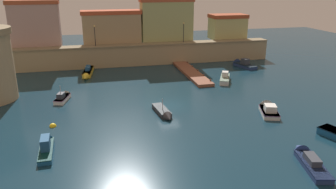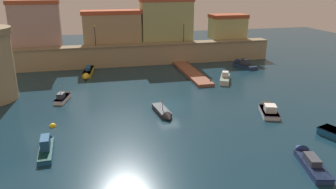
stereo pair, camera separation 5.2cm
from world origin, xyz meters
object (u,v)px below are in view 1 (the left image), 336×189
Objects in this scene: quay_lamp_0 at (95,32)px; moored_boat_3 at (88,73)px; moored_boat_2 at (225,77)px; mooring_buoy_0 at (53,126)px; moored_boat_9 at (308,159)px; moored_boat_7 at (164,113)px; quay_lamp_1 at (184,29)px; moored_boat_1 at (268,109)px; moored_boat_5 at (241,64)px; moored_boat_6 at (47,145)px; moored_boat_0 at (64,97)px.

quay_lamp_0 reaches higher than moored_boat_3.
mooring_buoy_0 is (-24.85, -12.32, -0.47)m from moored_boat_2.
moored_boat_9 is at bearing -67.18° from quay_lamp_0.
moored_boat_7 is at bearing 1.81° from mooring_buoy_0.
quay_lamp_1 reaches higher than moored_boat_7.
quay_lamp_0 is at bearing 53.75° from moored_boat_1.
moored_boat_3 is at bearing -162.88° from quay_lamp_1.
moored_boat_9 is (16.31, -38.75, -5.94)m from quay_lamp_0.
moored_boat_2 is at bearing 125.82° from moored_boat_5.
quay_lamp_1 is 38.58m from moored_boat_6.
moored_boat_7 is at bearing -110.71° from quay_lamp_1.
moored_boat_3 is at bearing 94.68° from moored_boat_2.
mooring_buoy_0 is (-5.57, -25.90, -6.26)m from quay_lamp_0.
quay_lamp_1 is 5.11× the size of mooring_buoy_0.
moored_boat_1 is 13.83m from moored_boat_2.
moored_boat_9 is 25.37m from mooring_buoy_0.
mooring_buoy_0 is (-31.39, -20.32, -0.40)m from moored_boat_5.
moored_boat_0 is at bearing -7.77° from moored_boat_3.
moored_boat_0 is 0.77× the size of moored_boat_6.
moored_boat_5 is (6.89, 21.82, 0.02)m from moored_boat_1.
quay_lamp_0 is 8.20m from moored_boat_3.
quay_lamp_0 reaches higher than moored_boat_0.
moored_boat_2 is 27.74m from mooring_buoy_0.
quay_lamp_0 reaches higher than moored_boat_6.
moored_boat_0 reaches higher than moored_boat_6.
moored_boat_1 is at bearing -83.26° from moored_boat_6.
moored_boat_5 is (25.83, -5.58, -5.85)m from quay_lamp_0.
moored_boat_5 reaches higher than moored_boat_9.
moored_boat_5 is at bearing -52.87° from moored_boat_6.
moored_boat_2 is at bearing 127.31° from moored_boat_7.
moored_boat_1 is at bearing 75.11° from moored_boat_7.
moored_boat_1 is 0.84× the size of moored_boat_5.
moored_boat_7 is (12.32, 5.66, -0.14)m from moored_boat_6.
moored_boat_9 is (-0.02, -38.75, -5.98)m from quay_lamp_1.
quay_lamp_1 reaches higher than mooring_buoy_0.
moored_boat_7 reaches higher than mooring_buoy_0.
moored_boat_2 is at bearing -35.14° from quay_lamp_0.
moored_boat_3 is 25.92m from moored_boat_6.
mooring_buoy_0 is (0.08, 5.27, -0.44)m from moored_boat_6.
quay_lamp_1 is at bearing 24.56° from moored_boat_1.
moored_boat_5 is (9.51, -5.58, -5.90)m from quay_lamp_1.
mooring_buoy_0 is at bearing -2.82° from moored_boat_6.
moored_boat_9 reaches higher than mooring_buoy_0.
moored_boat_7 is at bearing 30.41° from moored_boat_3.
moored_boat_9 is at bearing -30.44° from mooring_buoy_0.
moored_boat_3 is (-18.03, -5.55, -5.83)m from quay_lamp_1.
quay_lamp_0 is 0.98× the size of quay_lamp_1.
moored_boat_5 is at bearing -13.69° from moored_boat_2.
quay_lamp_0 is 0.81× the size of moored_boat_0.
quay_lamp_0 is 0.59× the size of moored_boat_5.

